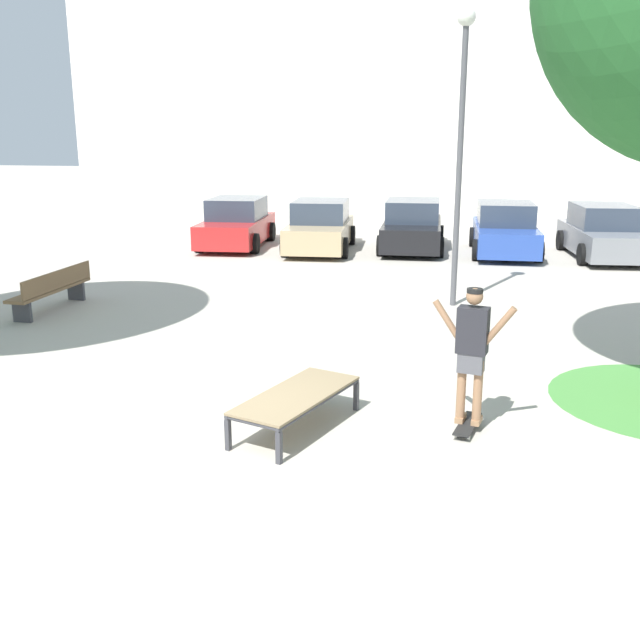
% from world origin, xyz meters
% --- Properties ---
extents(ground_plane, '(120.00, 120.00, 0.00)m').
position_xyz_m(ground_plane, '(0.00, 0.00, 0.00)').
color(ground_plane, '#B2AA9E').
extents(building_facade, '(37.88, 4.00, 14.53)m').
position_xyz_m(building_facade, '(3.01, 27.54, 7.27)').
color(building_facade, silver).
rests_on(building_facade, ground).
extents(skate_box, '(1.34, 2.04, 0.46)m').
position_xyz_m(skate_box, '(0.69, 0.53, 0.41)').
color(skate_box, '#38383D').
rests_on(skate_box, ground).
extents(skateboard, '(0.36, 0.82, 0.09)m').
position_xyz_m(skateboard, '(2.76, 0.89, 0.08)').
color(skateboard, black).
rests_on(skateboard, ground).
extents(skater, '(0.99, 0.34, 1.69)m').
position_xyz_m(skater, '(2.76, 0.89, 1.07)').
color(skater, '#8E6647').
rests_on(skater, skateboard).
extents(car_red, '(2.15, 4.31, 1.50)m').
position_xyz_m(car_red, '(-4.39, 14.26, 0.69)').
color(car_red, red).
rests_on(car_red, ground).
extents(car_tan, '(2.14, 4.31, 1.50)m').
position_xyz_m(car_tan, '(-1.66, 13.96, 0.69)').
color(car_tan, tan).
rests_on(car_tan, ground).
extents(car_black, '(2.04, 4.26, 1.50)m').
position_xyz_m(car_black, '(1.07, 14.65, 0.69)').
color(car_black, black).
rests_on(car_black, ground).
extents(car_blue, '(2.01, 4.25, 1.50)m').
position_xyz_m(car_blue, '(3.80, 14.39, 0.69)').
color(car_blue, '#28479E').
rests_on(car_blue, ground).
extents(car_grey, '(2.22, 4.35, 1.50)m').
position_xyz_m(car_grey, '(6.53, 14.26, 0.69)').
color(car_grey, slate).
rests_on(car_grey, ground).
extents(park_bench, '(0.50, 2.41, 0.83)m').
position_xyz_m(park_bench, '(-5.52, 5.45, 0.45)').
color(park_bench, brown).
rests_on(park_bench, ground).
extents(light_post, '(0.36, 0.36, 5.83)m').
position_xyz_m(light_post, '(2.46, 7.50, 3.83)').
color(light_post, '#4C4C51').
rests_on(light_post, ground).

